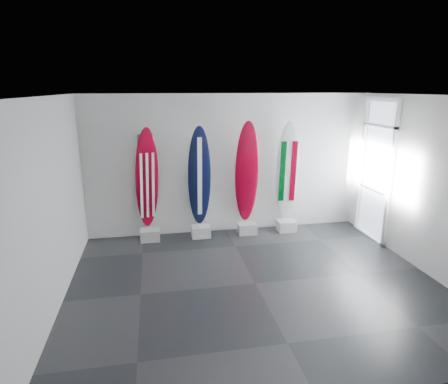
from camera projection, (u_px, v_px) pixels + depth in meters
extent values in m
plane|color=black|center=(255.00, 283.00, 6.24)|extent=(6.00, 6.00, 0.00)
plane|color=white|center=(260.00, 96.00, 5.44)|extent=(6.00, 6.00, 0.00)
plane|color=silver|center=(227.00, 165.00, 8.21)|extent=(6.00, 0.00, 6.00)
plane|color=silver|center=(331.00, 270.00, 3.47)|extent=(6.00, 0.00, 6.00)
plane|color=silver|center=(50.00, 207.00, 5.30)|extent=(0.00, 5.00, 5.00)
plane|color=silver|center=(430.00, 187.00, 6.37)|extent=(0.00, 5.00, 5.00)
cube|color=silver|center=(150.00, 235.00, 7.97)|extent=(0.40, 0.30, 0.24)
ellipsoid|color=maroon|center=(147.00, 179.00, 7.75)|extent=(0.57, 0.48, 2.14)
cube|color=silver|center=(201.00, 232.00, 8.16)|extent=(0.40, 0.30, 0.24)
ellipsoid|color=black|center=(199.00, 177.00, 7.94)|extent=(0.49, 0.26, 2.14)
cube|color=silver|center=(247.00, 228.00, 8.34)|extent=(0.40, 0.30, 0.24)
ellipsoid|color=maroon|center=(247.00, 173.00, 8.11)|extent=(0.53, 0.34, 2.23)
cube|color=silver|center=(286.00, 226.00, 8.50)|extent=(0.40, 0.30, 0.24)
ellipsoid|color=white|center=(287.00, 172.00, 8.27)|extent=(0.53, 0.34, 2.21)
cube|color=silver|center=(114.00, 222.00, 8.06)|extent=(0.09, 0.02, 0.13)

